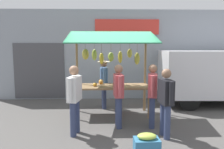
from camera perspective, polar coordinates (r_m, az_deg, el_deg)
The scene contains 10 objects.
ground_plane at distance 7.00m, azimuth -0.08°, elevation -9.89°, with size 40.00×40.00×0.00m, color #514F4C.
street_backdrop at distance 8.89m, azimuth -0.84°, elevation 4.89°, with size 9.00×0.30×3.40m.
market_stall at distance 6.77m, azimuth -0.20°, elevation 2.89°, with size 2.50×1.46×2.50m.
vendor_with_sunhat at distance 7.52m, azimuth -2.04°, elevation -1.46°, with size 0.41×0.68×1.58m.
shopper_in_grey_tee at distance 5.86m, azimuth 9.99°, elevation -4.11°, with size 0.31×0.68×1.60m.
shopper_in_striped_shirt at distance 5.34m, azimuth -9.30°, elevation -5.12°, with size 0.31×0.68×1.61m.
shopper_with_shopping_bag at distance 5.26m, azimuth 13.19°, elevation -5.84°, with size 0.27×0.67×1.55m.
shopper_with_ponytail at distance 5.77m, azimuth 1.63°, elevation -4.23°, with size 0.24×0.68×1.59m.
parked_van at distance 8.86m, azimuth 25.39°, elevation 0.44°, with size 4.47×2.02×1.88m.
produce_crate_near at distance 4.64m, azimuth 8.62°, elevation -16.70°, with size 0.50×0.34×0.40m.
Camera 1 is at (0.21, 6.69, 2.06)m, focal length 36.83 mm.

